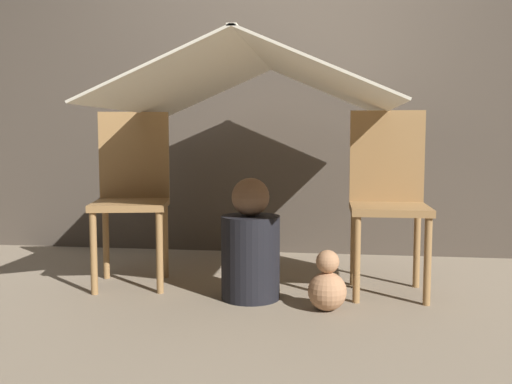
% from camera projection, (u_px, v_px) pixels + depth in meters
% --- Properties ---
extents(ground_plane, '(8.80, 8.80, 0.00)m').
position_uv_depth(ground_plane, '(250.00, 302.00, 2.82)').
color(ground_plane, gray).
extents(wall_back, '(7.00, 0.05, 2.50)m').
position_uv_depth(wall_back, '(276.00, 74.00, 3.94)').
color(wall_back, '#4C4238').
rests_on(wall_back, ground_plane).
extents(chair_left, '(0.47, 0.47, 0.95)m').
position_uv_depth(chair_left, '(132.00, 190.00, 3.16)').
color(chair_left, olive).
rests_on(chair_left, ground_plane).
extents(chair_right, '(0.40, 0.40, 0.95)m').
position_uv_depth(chair_right, '(388.00, 193.00, 2.98)').
color(chair_right, olive).
rests_on(chair_right, ground_plane).
extents(sheet_canopy, '(1.38, 1.46, 0.31)m').
position_uv_depth(sheet_canopy, '(256.00, 80.00, 2.94)').
color(sheet_canopy, silver).
extents(person_front, '(0.29, 0.29, 0.61)m').
position_uv_depth(person_front, '(251.00, 248.00, 2.86)').
color(person_front, black).
rests_on(person_front, ground_plane).
extents(plush_toy, '(0.18, 0.18, 0.29)m').
position_uv_depth(plush_toy, '(327.00, 286.00, 2.67)').
color(plush_toy, tan).
rests_on(plush_toy, ground_plane).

